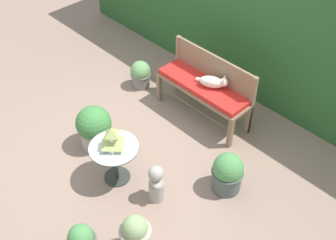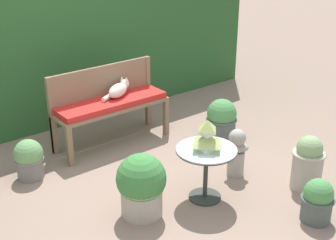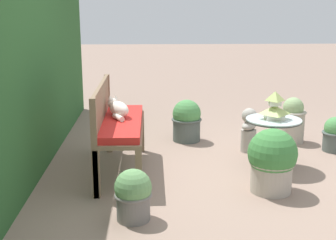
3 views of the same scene
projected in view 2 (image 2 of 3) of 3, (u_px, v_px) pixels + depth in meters
ground at (150, 186)px, 4.82m from camera, size 30.00×30.00×0.00m
foliage_hedge_back at (43, 48)px, 6.12m from camera, size 6.40×0.90×1.93m
garden_bench at (111, 106)px, 5.54m from camera, size 1.40×0.44×0.57m
bench_backrest at (102, 86)px, 5.60m from camera, size 1.40×0.06×0.93m
cat at (118, 90)px, 5.57m from camera, size 0.45×0.30×0.21m
patio_table at (206, 160)px, 4.45m from camera, size 0.59×0.59×0.54m
pagoda_birdhouse at (207, 137)px, 4.35m from camera, size 0.25×0.25×0.30m
garden_bust at (236, 152)px, 4.93m from camera, size 0.29×0.27×0.53m
potted_plant_bench_right at (29, 159)px, 4.89m from camera, size 0.31×0.31×0.43m
potted_plant_table_far at (317, 201)px, 4.20m from camera, size 0.31×0.31×0.42m
potted_plant_hedge_corner at (141, 185)px, 4.25m from camera, size 0.46×0.46×0.61m
potted_plant_table_near at (221, 120)px, 5.70m from camera, size 0.38×0.38×0.53m
potted_plant_path_edge at (308, 163)px, 4.68m from camera, size 0.34×0.34×0.58m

